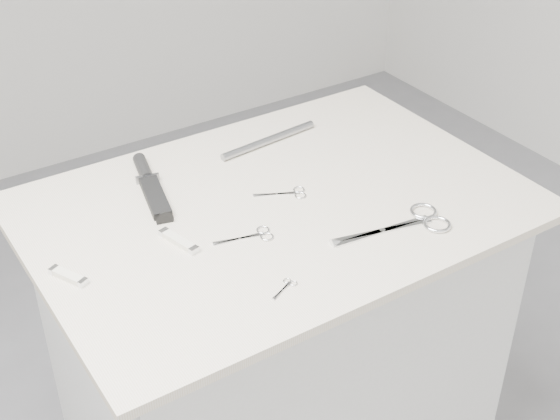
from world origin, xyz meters
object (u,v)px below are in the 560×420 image
embroidery_scissors_b (289,193)px  tiny_scissors (286,287)px  large_shears (413,222)px  sheathed_knife (150,183)px  pocket_knife_b (68,276)px  pocket_knife_a (179,241)px  plinth (278,367)px  embroidery_scissors_a (254,236)px  metal_rail (269,140)px

embroidery_scissors_b → tiny_scissors: bearing=-98.5°
large_shears → embroidery_scissors_b: large_shears is taller
sheathed_knife → pocket_knife_b: sheathed_knife is taller
large_shears → pocket_knife_a: size_ratio=2.47×
plinth → pocket_knife_a: size_ratio=9.08×
embroidery_scissors_a → metal_rail: 0.37m
sheathed_knife → metal_rail: size_ratio=0.94×
large_shears → pocket_knife_a: 0.46m
plinth → sheathed_knife: (-0.19, 0.20, 0.48)m
large_shears → sheathed_knife: (-0.38, 0.41, 0.01)m
tiny_scissors → metal_rail: (0.25, 0.46, 0.01)m
large_shears → metal_rail: size_ratio=0.94×
large_shears → sheathed_knife: bearing=142.5°
pocket_knife_b → metal_rail: 0.61m
metal_rail → sheathed_knife: bearing=-175.6°
tiny_scissors → metal_rail: 0.52m
plinth → pocket_knife_b: 0.65m
pocket_knife_b → metal_rail: metal_rail is taller
plinth → metal_rail: (0.12, 0.22, 0.48)m
plinth → metal_rail: size_ratio=3.47×
sheathed_knife → metal_rail: 0.31m
plinth → pocket_knife_b: (-0.45, -0.01, 0.48)m
embroidery_scissors_a → sheathed_knife: 0.29m
tiny_scissors → sheathed_knife: bearing=72.8°
large_shears → pocket_knife_b: 0.66m
large_shears → tiny_scissors: large_shears is taller
plinth → embroidery_scissors_a: (-0.10, -0.08, 0.47)m
large_shears → pocket_knife_a: (-0.42, 0.19, 0.00)m
sheathed_knife → pocket_knife_a: (-0.04, -0.21, -0.00)m
large_shears → pocket_knife_b: bearing=171.8°
embroidery_scissors_b → pocket_knife_b: 0.48m
sheathed_knife → pocket_knife_b: 0.32m
plinth → large_shears: size_ratio=3.68×
plinth → large_shears: 0.55m
embroidery_scissors_a → metal_rail: bearing=66.6°
tiny_scissors → pocket_knife_a: bearing=89.3°
plinth → embroidery_scissors_a: 0.49m
embroidery_scissors_b → tiny_scissors: size_ratio=1.70×
tiny_scissors → pocket_knife_b: (-0.31, 0.23, 0.00)m
plinth → tiny_scissors: (-0.14, -0.24, 0.47)m
tiny_scissors → metal_rail: bearing=36.2°
sheathed_knife → embroidery_scissors_a: bearing=-148.7°
embroidery_scissors_b → metal_rail: metal_rail is taller
sheathed_knife → pocket_knife_b: size_ratio=3.08×
large_shears → embroidery_scissors_a: size_ratio=2.09×
plinth → embroidery_scissors_b: size_ratio=8.43×
pocket_knife_a → sheathed_knife: bearing=-25.0°
plinth → pocket_knife_a: pocket_knife_a is taller
embroidery_scissors_a → metal_rail: metal_rail is taller
large_shears → tiny_scissors: (-0.32, -0.03, -0.00)m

